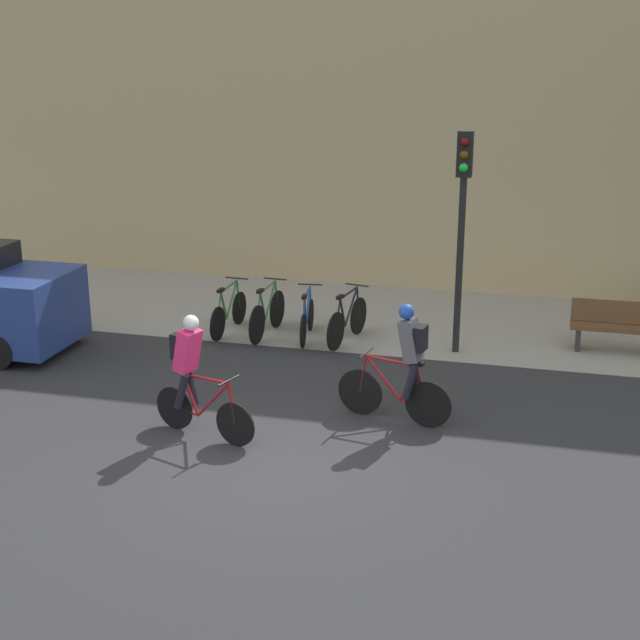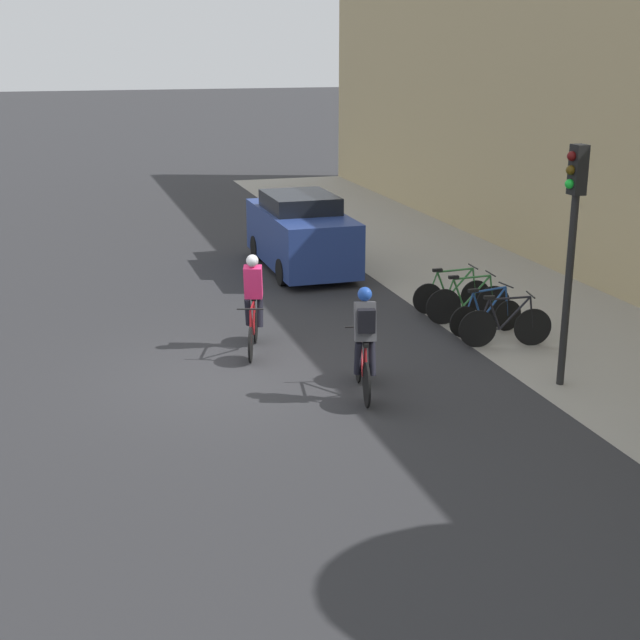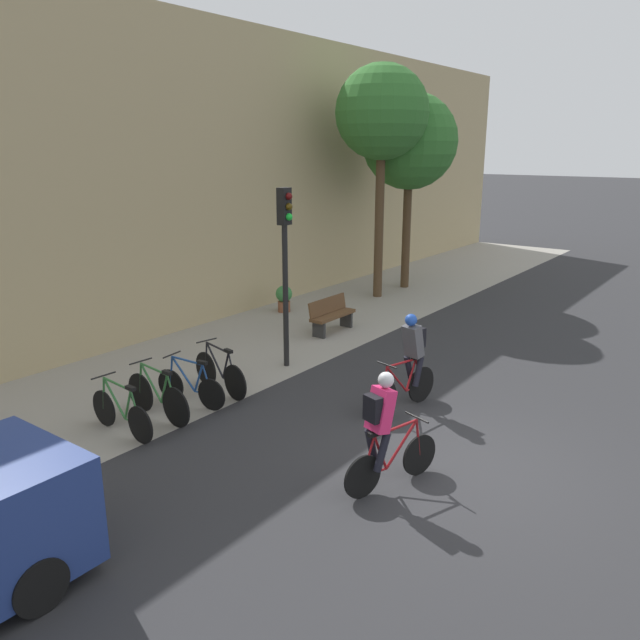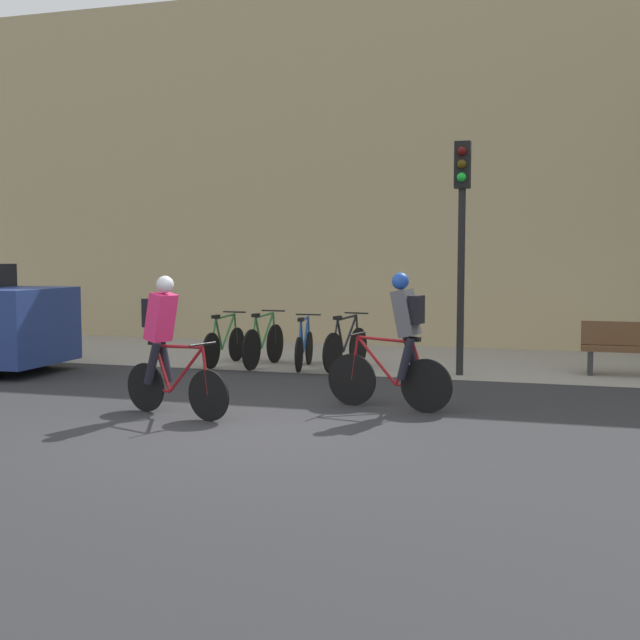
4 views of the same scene
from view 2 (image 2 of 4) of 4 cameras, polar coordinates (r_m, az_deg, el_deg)
ground at (r=14.93m, az=-5.62°, el=-3.63°), size 200.00×200.00×0.00m
kerb_strip at (r=17.44m, az=16.67°, el=-1.19°), size 44.00×4.50×0.01m
cyclist_pink at (r=15.99m, az=-4.30°, el=1.38°), size 1.64×0.64×1.76m
cyclist_grey at (r=13.71m, az=2.85°, el=-1.30°), size 1.72×0.57×1.79m
parked_bike_0 at (r=18.52m, az=8.43°, el=1.68°), size 0.46×1.69×0.95m
parked_bike_1 at (r=17.85m, az=9.46°, el=1.13°), size 0.46×1.76×0.99m
parked_bike_2 at (r=17.21m, az=10.57°, el=0.32°), size 0.46×1.59×0.94m
parked_bike_3 at (r=16.56m, az=11.77°, el=-0.31°), size 0.50×1.70×0.98m
traffic_light_pole at (r=14.34m, az=15.88°, el=5.98°), size 0.26×0.30×3.86m
parked_car at (r=21.77m, az=-1.22°, el=5.56°), size 4.30×1.84×1.85m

